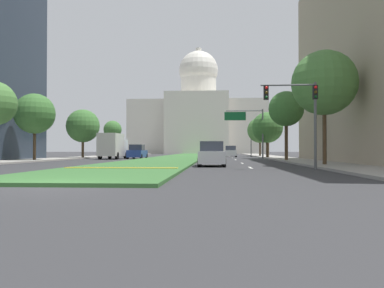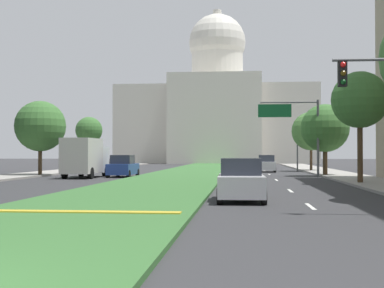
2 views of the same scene
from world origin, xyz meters
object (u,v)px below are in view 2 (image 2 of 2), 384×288
at_px(street_tree_left_far, 40,126).
at_px(street_tree_left_distant, 89,130).
at_px(box_truck_delivery, 85,157).
at_px(sedan_midblock, 123,167).
at_px(capitol_building, 217,113).
at_px(sedan_distant, 267,164).
at_px(overhead_guide_sign, 296,122).
at_px(street_tree_right_mid, 360,100).
at_px(sedan_lead_stopped, 241,181).
at_px(street_tree_right_distant, 311,131).
at_px(street_tree_right_far, 325,128).
at_px(traffic_light_far_right, 297,141).

xyz_separation_m(street_tree_left_far, street_tree_left_distant, (-0.39, 16.09, 0.32)).
bearing_deg(box_truck_delivery, sedan_midblock, 29.94).
height_order(capitol_building, sedan_distant, capitol_building).
bearing_deg(overhead_guide_sign, capitol_building, 98.50).
height_order(capitol_building, street_tree_right_mid, capitol_building).
distance_m(sedan_lead_stopped, box_truck_delivery, 23.76).
relative_size(capitol_building, street_tree_left_far, 6.05).
distance_m(capitol_building, street_tree_right_distant, 52.36).
relative_size(street_tree_right_mid, street_tree_right_far, 1.15).
xyz_separation_m(capitol_building, sedan_midblock, (-4.86, -66.03, -9.42)).
bearing_deg(sedan_midblock, capitol_building, 85.79).
bearing_deg(street_tree_left_distant, sedan_lead_stopped, -65.07).
xyz_separation_m(sedan_midblock, box_truck_delivery, (-2.80, -1.61, 0.82)).
bearing_deg(box_truck_delivery, street_tree_right_distant, 40.11).
bearing_deg(street_tree_left_far, street_tree_left_distant, 91.39).
bearing_deg(box_truck_delivery, overhead_guide_sign, 9.18).
xyz_separation_m(traffic_light_far_right, sedan_distant, (-3.55, -2.76, -2.47)).
bearing_deg(street_tree_left_far, sedan_distant, 31.85).
relative_size(overhead_guide_sign, sedan_midblock, 1.53).
relative_size(sedan_lead_stopped, box_truck_delivery, 0.67).
distance_m(capitol_building, sedan_lead_stopped, 88.32).
bearing_deg(street_tree_right_mid, traffic_light_far_right, 93.04).
height_order(traffic_light_far_right, street_tree_right_far, street_tree_right_far).
bearing_deg(street_tree_left_far, street_tree_right_distant, 30.62).
bearing_deg(overhead_guide_sign, box_truck_delivery, -170.82).
relative_size(street_tree_left_far, street_tree_left_distant, 1.05).
height_order(overhead_guide_sign, sedan_lead_stopped, overhead_guide_sign).
bearing_deg(traffic_light_far_right, capitol_building, 102.74).
bearing_deg(sedan_midblock, street_tree_right_mid, -28.18).
bearing_deg(street_tree_left_distant, capitol_building, 75.47).
bearing_deg(sedan_lead_stopped, traffic_light_far_right, 80.64).
xyz_separation_m(capitol_building, box_truck_delivery, (-7.65, -67.64, -8.60)).
bearing_deg(street_tree_right_far, street_tree_right_mid, -88.43).
xyz_separation_m(sedan_midblock, sedan_distant, (12.62, 13.23, -0.01)).
relative_size(traffic_light_far_right, sedan_distant, 1.25).
bearing_deg(street_tree_right_mid, street_tree_left_far, 158.02).
xyz_separation_m(street_tree_right_mid, box_truck_delivery, (-20.32, 7.77, -3.71)).
relative_size(street_tree_left_far, sedan_lead_stopped, 1.54).
relative_size(street_tree_left_distant, street_tree_right_distant, 0.95).
relative_size(street_tree_right_mid, street_tree_left_distant, 1.15).
distance_m(overhead_guide_sign, street_tree_right_distant, 14.72).
bearing_deg(sedan_midblock, sedan_lead_stopped, -65.26).
height_order(street_tree_right_far, sedan_lead_stopped, street_tree_right_far).
bearing_deg(street_tree_left_far, sedan_midblock, -5.46).
distance_m(capitol_building, overhead_guide_sign, 65.80).
bearing_deg(street_tree_right_mid, sedan_midblock, 151.82).
xyz_separation_m(street_tree_left_far, box_truck_delivery, (4.71, -2.33, -2.68)).
relative_size(street_tree_left_distant, box_truck_delivery, 0.98).
height_order(sedan_lead_stopped, sedan_distant, sedan_distant).
height_order(street_tree_right_mid, street_tree_left_distant, street_tree_right_mid).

